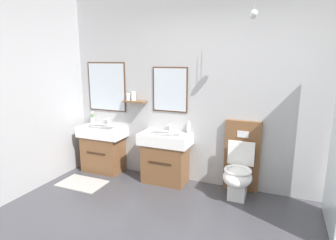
{
  "coord_description": "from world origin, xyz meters",
  "views": [
    {
      "loc": [
        0.78,
        -2.04,
        1.81
      ],
      "look_at": [
        -0.7,
        1.52,
        0.96
      ],
      "focal_mm": 29.69,
      "sensor_mm": 36.0,
      "label": 1
    }
  ],
  "objects_px": {
    "vanity_sink_left": "(103,147)",
    "toothbrush_cup": "(93,120)",
    "soap_dispenser": "(189,128)",
    "vanity_sink_right": "(166,156)",
    "toilet": "(240,169)"
  },
  "relations": [
    {
      "from": "vanity_sink_left",
      "to": "vanity_sink_right",
      "type": "distance_m",
      "value": 1.11
    },
    {
      "from": "vanity_sink_left",
      "to": "toilet",
      "type": "height_order",
      "value": "toilet"
    },
    {
      "from": "toothbrush_cup",
      "to": "toilet",
      "type": "bearing_deg",
      "value": -3.7
    },
    {
      "from": "soap_dispenser",
      "to": "toilet",
      "type": "bearing_deg",
      "value": -12.37
    },
    {
      "from": "soap_dispenser",
      "to": "vanity_sink_left",
      "type": "bearing_deg",
      "value": -174.0
    },
    {
      "from": "vanity_sink_left",
      "to": "soap_dispenser",
      "type": "distance_m",
      "value": 1.49
    },
    {
      "from": "soap_dispenser",
      "to": "vanity_sink_right",
      "type": "bearing_deg",
      "value": -154.11
    },
    {
      "from": "vanity_sink_right",
      "to": "toothbrush_cup",
      "type": "bearing_deg",
      "value": 174.35
    },
    {
      "from": "toothbrush_cup",
      "to": "vanity_sink_right",
      "type": "bearing_deg",
      "value": -5.65
    },
    {
      "from": "vanity_sink_left",
      "to": "toothbrush_cup",
      "type": "xyz_separation_m",
      "value": [
        -0.3,
        0.14,
        0.41
      ]
    },
    {
      "from": "vanity_sink_right",
      "to": "toilet",
      "type": "bearing_deg",
      "value": -1.17
    },
    {
      "from": "toilet",
      "to": "toothbrush_cup",
      "type": "relative_size",
      "value": 4.85
    },
    {
      "from": "vanity_sink_left",
      "to": "soap_dispenser",
      "type": "xyz_separation_m",
      "value": [
        1.41,
        0.15,
        0.43
      ]
    },
    {
      "from": "vanity_sink_right",
      "to": "vanity_sink_left",
      "type": "bearing_deg",
      "value": 180.0
    },
    {
      "from": "vanity_sink_left",
      "to": "soap_dispenser",
      "type": "bearing_deg",
      "value": 6.0
    }
  ]
}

